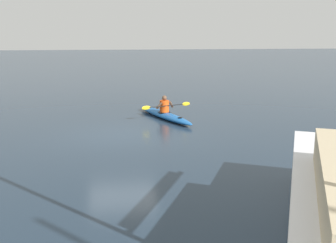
{
  "coord_description": "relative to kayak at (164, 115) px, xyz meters",
  "views": [
    {
      "loc": [
        0.23,
        14.13,
        3.61
      ],
      "look_at": [
        -1.58,
        1.08,
        0.68
      ],
      "focal_mm": 42.37,
      "sensor_mm": 36.0,
      "label": 1
    }
  ],
  "objects": [
    {
      "name": "kayaker",
      "position": [
        -0.01,
        0.03,
        0.43
      ],
      "size": [
        2.22,
        0.9,
        0.73
      ],
      "color": "#E04C14",
      "rests_on": "kayak"
    },
    {
      "name": "ground_plane",
      "position": [
        1.94,
        2.7,
        -0.14
      ],
      "size": [
        160.0,
        160.0,
        0.0
      ],
      "primitive_type": "plane",
      "color": "#1E2D3D"
    },
    {
      "name": "kayak",
      "position": [
        0.0,
        0.0,
        0.0
      ],
      "size": [
        2.18,
        4.39,
        0.27
      ],
      "color": "#1959A5",
      "rests_on": "ground"
    }
  ]
}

